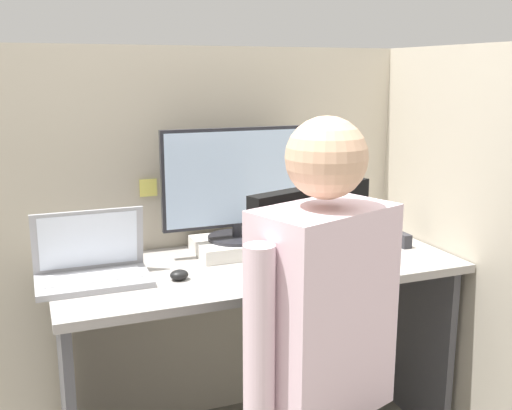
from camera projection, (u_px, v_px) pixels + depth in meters
name	position (u px, v px, depth m)	size (l,w,h in m)	color
cubicle_panel_back	(228.00, 236.00, 2.44)	(1.93, 0.05, 1.51)	#B7AD99
cubicle_panel_right	(438.00, 243.00, 2.35)	(0.04, 1.22, 1.51)	#B7AD99
desk	(258.00, 311.00, 2.19)	(1.43, 0.60, 0.74)	#9E9993
paper_box	(237.00, 246.00, 2.27)	(0.32, 0.24, 0.05)	white
monitor	(236.00, 184.00, 2.22)	(0.56, 0.22, 0.42)	#232328
laptop	(92.00, 268.00, 1.95)	(0.36, 0.22, 0.23)	#99999E
mouse	(179.00, 275.00, 1.97)	(0.06, 0.05, 0.03)	black
stapler	(399.00, 238.00, 2.37)	(0.04, 0.13, 0.05)	#2D2D33
carrot_toy	(349.00, 269.00, 2.03)	(0.04, 0.14, 0.04)	orange
office_chair	(314.00, 394.00, 1.63)	(0.60, 0.64, 1.10)	black
person	(324.00, 350.00, 1.43)	(0.46, 0.48, 1.31)	brown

